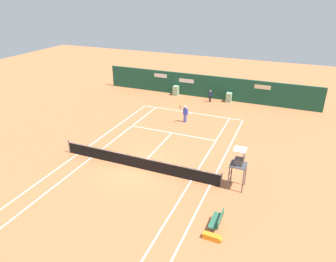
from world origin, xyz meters
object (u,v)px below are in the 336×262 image
object	(u,v)px
player_on_baseline	(185,113)
player_bench	(217,220)
equipment_bag	(213,237)
tennis_ball_by_sideline	(227,138)
umpire_chair	(239,163)
ball_kid_right_post	(210,95)

from	to	relation	value
player_on_baseline	player_bench	bearing A→B (deg)	125.06
equipment_bag	tennis_ball_by_sideline	size ratio (longest dim) A/B	15.24
umpire_chair	tennis_ball_by_sideline	xyz separation A→B (m)	(-2.19, 6.78, -1.78)
equipment_bag	ball_kid_right_post	xyz separation A→B (m)	(-5.87, 20.33, 0.63)
ball_kid_right_post	tennis_ball_by_sideline	xyz separation A→B (m)	(3.85, -8.49, -0.75)
player_on_baseline	ball_kid_right_post	distance (m)	6.55
ball_kid_right_post	tennis_ball_by_sideline	distance (m)	9.35
player_bench	tennis_ball_by_sideline	size ratio (longest dim) A/B	19.88
equipment_bag	tennis_ball_by_sideline	distance (m)	12.02
ball_kid_right_post	equipment_bag	bearing A→B (deg)	104.86
equipment_bag	player_on_baseline	world-z (taller)	player_on_baseline
player_on_baseline	umpire_chair	bearing A→B (deg)	135.72
equipment_bag	ball_kid_right_post	bearing A→B (deg)	106.11
equipment_bag	tennis_ball_by_sideline	xyz separation A→B (m)	(-2.02, 11.84, -0.13)
umpire_chair	player_bench	bearing A→B (deg)	176.89
equipment_bag	player_bench	bearing A→B (deg)	93.11
umpire_chair	ball_kid_right_post	bearing A→B (deg)	21.59
ball_kid_right_post	umpire_chair	bearing A→B (deg)	110.34
player_on_baseline	tennis_ball_by_sideline	distance (m)	5.01
player_on_baseline	ball_kid_right_post	xyz separation A→B (m)	(0.65, 6.51, -0.20)
player_bench	ball_kid_right_post	size ratio (longest dim) A/B	0.99
player_bench	player_on_baseline	size ratio (longest dim) A/B	0.73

